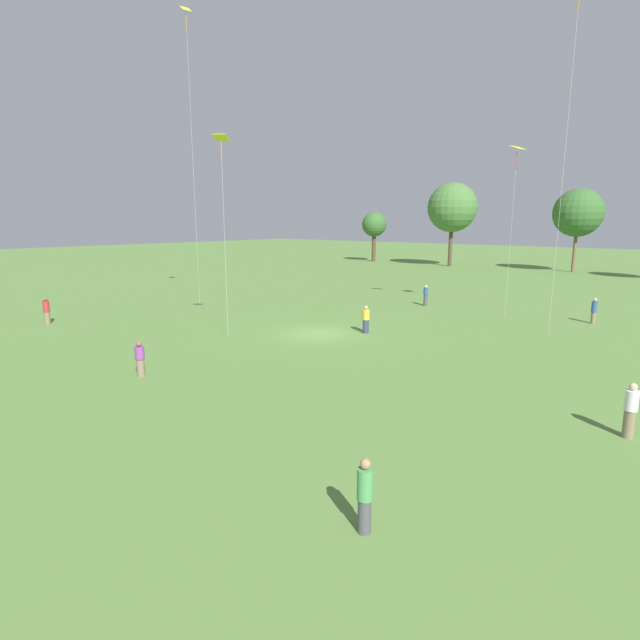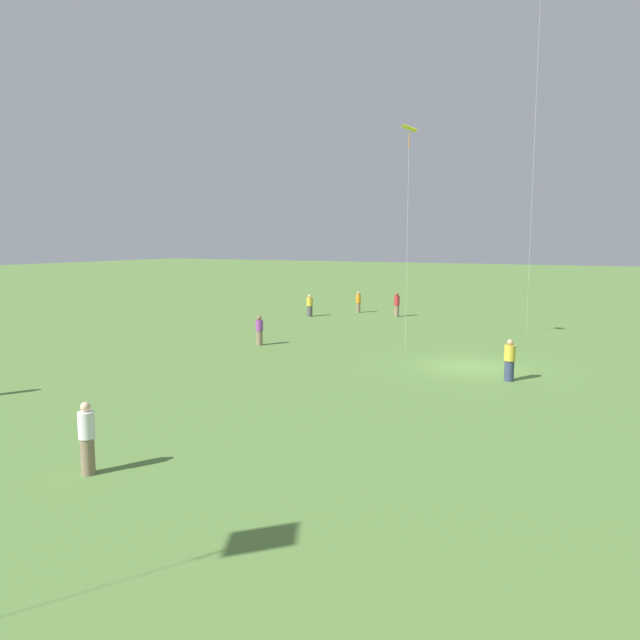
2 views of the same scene
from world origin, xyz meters
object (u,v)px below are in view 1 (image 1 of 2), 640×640
object	(u,v)px
person_4	(366,320)
person_5	(140,359)
person_8	(365,496)
kite_4	(221,149)
kite_2	(579,2)
kite_3	(187,46)
person_6	(426,295)
kite_1	(517,156)
person_1	(630,411)
person_7	(47,311)
person_3	(594,311)

from	to	relation	value
person_4	person_5	size ratio (longest dim) A/B	1.06
person_8	kite_4	distance (m)	21.85
kite_2	kite_3	xyz separation A→B (m)	(-22.97, -8.38, 0.53)
person_5	person_4	bearing A→B (deg)	-48.42
person_4	person_5	world-z (taller)	person_4
person_6	kite_3	size ratio (longest dim) A/B	0.08
kite_1	person_6	bearing A→B (deg)	154.43
kite_4	person_1	bearing A→B (deg)	-167.15
kite_4	kite_3	bearing A→B (deg)	-12.46
person_6	person_7	world-z (taller)	person_7
person_8	person_6	bearing A→B (deg)	151.77
person_5	kite_1	size ratio (longest dim) A/B	0.13
person_5	kite_2	world-z (taller)	kite_2
person_5	person_8	bearing A→B (deg)	-139.38
person_7	kite_1	world-z (taller)	kite_1
person_3	kite_4	world-z (taller)	kite_4
person_1	person_4	xyz separation A→B (m)	(-14.94, 7.06, -0.06)
person_5	kite_2	bearing A→B (deg)	-66.73
person_3	person_8	xyz separation A→B (m)	(1.42, -28.53, 0.02)
person_6	kite_1	bearing A→B (deg)	-26.69
person_5	person_1	bearing A→B (deg)	-107.41
person_4	kite_3	world-z (taller)	kite_3
person_1	kite_2	distance (m)	22.95
person_1	person_6	bearing A→B (deg)	79.46
person_5	kite_2	distance (m)	28.95
person_1	person_7	size ratio (longest dim) A/B	0.99
person_4	person_1	bearing A→B (deg)	-49.05
person_3	person_4	bearing A→B (deg)	15.80
person_6	kite_3	distance (m)	25.20
person_3	person_7	size ratio (longest dim) A/B	0.95
person_3	person_6	size ratio (longest dim) A/B	1.02
person_4	person_6	world-z (taller)	person_4
person_1	kite_2	xyz separation A→B (m)	(-6.24, 13.80, 17.24)
kite_4	kite_1	bearing A→B (deg)	-103.65
person_1	kite_1	distance (m)	23.66
person_4	person_7	world-z (taller)	person_7
person_1	kite_1	xyz separation A→B (m)	(-10.58, 18.54, 10.21)
person_7	kite_1	distance (m)	33.34
person_4	person_7	size ratio (longest dim) A/B	0.94
person_7	kite_1	xyz separation A→B (m)	(22.05, 22.84, 10.21)
kite_3	kite_4	bearing A→B (deg)	-59.10
person_6	kite_2	bearing A→B (deg)	-51.38
person_3	person_5	xyz separation A→B (m)	(-12.55, -25.62, -0.08)
person_4	kite_4	xyz separation A→B (m)	(-5.37, -6.28, 9.72)
person_6	person_8	bearing A→B (deg)	-92.52
person_7	kite_1	bearing A→B (deg)	-105.27
person_8	kite_2	xyz separation A→B (m)	(-2.70, 23.15, 17.25)
person_3	kite_1	world-z (taller)	kite_1
kite_1	kite_3	world-z (taller)	kite_3
person_4	person_7	bearing A→B (deg)	-171.05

